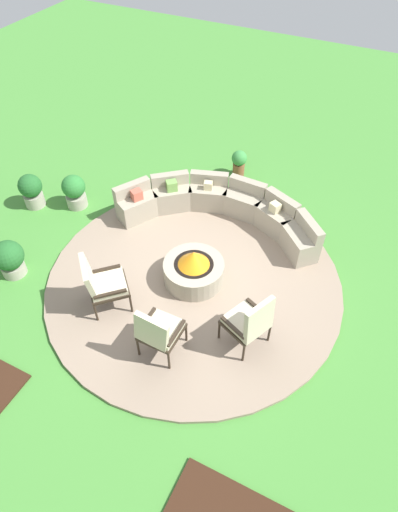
{
  "coord_description": "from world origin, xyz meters",
  "views": [
    {
      "loc": [
        2.31,
        -4.46,
        5.83
      ],
      "look_at": [
        0.0,
        0.2,
        0.45
      ],
      "focal_mm": 30.82,
      "sensor_mm": 36.0,
      "label": 1
    }
  ],
  "objects_px": {
    "lounge_chair_front_left": "(102,283)",
    "lounge_chair_front_right": "(158,331)",
    "fire_pit": "(194,269)",
    "potted_plant_0": "(9,258)",
    "potted_plant_1": "(239,162)",
    "potted_plant_2": "(31,190)",
    "potted_plant_4": "(74,191)",
    "curved_stone_bench": "(221,208)",
    "lounge_chair_back_left": "(250,321)"
  },
  "relations": [
    {
      "from": "lounge_chair_front_right",
      "to": "lounge_chair_front_left",
      "type": "bearing_deg",
      "value": 162.57
    },
    {
      "from": "lounge_chair_back_left",
      "to": "potted_plant_4",
      "type": "bearing_deg",
      "value": 93.67
    },
    {
      "from": "fire_pit",
      "to": "lounge_chair_front_right",
      "type": "height_order",
      "value": "lounge_chair_front_right"
    },
    {
      "from": "potted_plant_2",
      "to": "potted_plant_1",
      "type": "bearing_deg",
      "value": 40.4
    },
    {
      "from": "lounge_chair_front_right",
      "to": "potted_plant_2",
      "type": "xyz_separation_m",
      "value": [
        -4.09,
        1.94,
        -0.21
      ]
    },
    {
      "from": "curved_stone_bench",
      "to": "potted_plant_1",
      "type": "height_order",
      "value": "curved_stone_bench"
    },
    {
      "from": "lounge_chair_front_left",
      "to": "potted_plant_1",
      "type": "bearing_deg",
      "value": 129.3
    },
    {
      "from": "lounge_chair_back_left",
      "to": "potted_plant_1",
      "type": "bearing_deg",
      "value": 47.89
    },
    {
      "from": "fire_pit",
      "to": "potted_plant_0",
      "type": "xyz_separation_m",
      "value": [
        -2.94,
        -1.23,
        0.07
      ]
    },
    {
      "from": "potted_plant_0",
      "to": "potted_plant_4",
      "type": "height_order",
      "value": "potted_plant_4"
    },
    {
      "from": "lounge_chair_front_left",
      "to": "potted_plant_4",
      "type": "bearing_deg",
      "value": -177.07
    },
    {
      "from": "lounge_chair_front_left",
      "to": "potted_plant_0",
      "type": "bearing_deg",
      "value": -130.86
    },
    {
      "from": "potted_plant_1",
      "to": "potted_plant_2",
      "type": "bearing_deg",
      "value": -139.6
    },
    {
      "from": "lounge_chair_back_left",
      "to": "lounge_chair_front_right",
      "type": "bearing_deg",
      "value": 146.58
    },
    {
      "from": "curved_stone_bench",
      "to": "potted_plant_4",
      "type": "height_order",
      "value": "curved_stone_bench"
    },
    {
      "from": "curved_stone_bench",
      "to": "potted_plant_4",
      "type": "bearing_deg",
      "value": -163.61
    },
    {
      "from": "potted_plant_1",
      "to": "potted_plant_4",
      "type": "relative_size",
      "value": 0.84
    },
    {
      "from": "potted_plant_0",
      "to": "potted_plant_4",
      "type": "xyz_separation_m",
      "value": [
        -0.16,
        2.02,
        0.0
      ]
    },
    {
      "from": "potted_plant_0",
      "to": "lounge_chair_front_left",
      "type": "bearing_deg",
      "value": 3.2
    },
    {
      "from": "fire_pit",
      "to": "lounge_chair_front_left",
      "type": "xyz_separation_m",
      "value": [
        -1.05,
        -1.13,
        0.29
      ]
    },
    {
      "from": "potted_plant_2",
      "to": "lounge_chair_front_right",
      "type": "bearing_deg",
      "value": -25.36
    },
    {
      "from": "potted_plant_1",
      "to": "fire_pit",
      "type": "bearing_deg",
      "value": -80.69
    },
    {
      "from": "lounge_chair_front_left",
      "to": "lounge_chair_front_right",
      "type": "bearing_deg",
      "value": 28.34
    },
    {
      "from": "lounge_chair_front_right",
      "to": "lounge_chair_back_left",
      "type": "relative_size",
      "value": 0.99
    },
    {
      "from": "lounge_chair_front_right",
      "to": "potted_plant_4",
      "type": "height_order",
      "value": "lounge_chair_front_right"
    },
    {
      "from": "lounge_chair_front_left",
      "to": "lounge_chair_front_right",
      "type": "relative_size",
      "value": 1.0
    },
    {
      "from": "fire_pit",
      "to": "potted_plant_1",
      "type": "relative_size",
      "value": 1.73
    },
    {
      "from": "curved_stone_bench",
      "to": "potted_plant_1",
      "type": "xyz_separation_m",
      "value": [
        -0.3,
        1.64,
        -0.02
      ]
    },
    {
      "from": "potted_plant_0",
      "to": "potted_plant_1",
      "type": "distance_m",
      "value": 5.11
    },
    {
      "from": "potted_plant_4",
      "to": "fire_pit",
      "type": "bearing_deg",
      "value": -14.33
    },
    {
      "from": "curved_stone_bench",
      "to": "lounge_chair_back_left",
      "type": "relative_size",
      "value": 3.75
    },
    {
      "from": "potted_plant_2",
      "to": "potted_plant_0",
      "type": "bearing_deg",
      "value": -60.11
    },
    {
      "from": "lounge_chair_front_right",
      "to": "lounge_chair_back_left",
      "type": "xyz_separation_m",
      "value": [
        1.12,
        0.73,
        0.01
      ]
    },
    {
      "from": "potted_plant_2",
      "to": "potted_plant_4",
      "type": "height_order",
      "value": "potted_plant_2"
    },
    {
      "from": "lounge_chair_front_right",
      "to": "potted_plant_0",
      "type": "distance_m",
      "value": 3.16
    },
    {
      "from": "lounge_chair_back_left",
      "to": "potted_plant_0",
      "type": "bearing_deg",
      "value": 119.28
    },
    {
      "from": "potted_plant_1",
      "to": "curved_stone_bench",
      "type": "bearing_deg",
      "value": -79.73
    },
    {
      "from": "potted_plant_0",
      "to": "potted_plant_1",
      "type": "height_order",
      "value": "potted_plant_0"
    },
    {
      "from": "lounge_chair_back_left",
      "to": "potted_plant_4",
      "type": "distance_m",
      "value": 4.7
    },
    {
      "from": "lounge_chair_front_left",
      "to": "lounge_chair_back_left",
      "type": "xyz_separation_m",
      "value": [
        2.37,
        0.34,
        0.01
      ]
    },
    {
      "from": "curved_stone_bench",
      "to": "lounge_chair_front_right",
      "type": "xyz_separation_m",
      "value": [
        0.44,
        -3.16,
        0.24
      ]
    },
    {
      "from": "curved_stone_bench",
      "to": "fire_pit",
      "type": "bearing_deg",
      "value": -81.67
    },
    {
      "from": "fire_pit",
      "to": "potted_plant_0",
      "type": "relative_size",
      "value": 1.47
    },
    {
      "from": "lounge_chair_front_left",
      "to": "potted_plant_0",
      "type": "xyz_separation_m",
      "value": [
        -1.9,
        -0.11,
        -0.22
      ]
    },
    {
      "from": "curved_stone_bench",
      "to": "potted_plant_1",
      "type": "relative_size",
      "value": 6.59
    },
    {
      "from": "lounge_chair_back_left",
      "to": "potted_plant_2",
      "type": "relative_size",
      "value": 1.46
    },
    {
      "from": "fire_pit",
      "to": "curved_stone_bench",
      "type": "distance_m",
      "value": 1.65
    },
    {
      "from": "lounge_chair_back_left",
      "to": "potted_plant_1",
      "type": "xyz_separation_m",
      "value": [
        -1.85,
        4.06,
        -0.27
      ]
    },
    {
      "from": "lounge_chair_front_right",
      "to": "potted_plant_1",
      "type": "relative_size",
      "value": 1.74
    },
    {
      "from": "fire_pit",
      "to": "potted_plant_0",
      "type": "bearing_deg",
      "value": -157.29
    }
  ]
}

